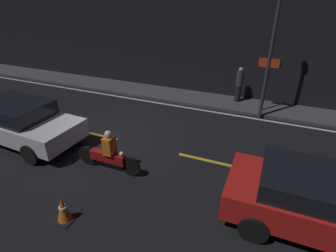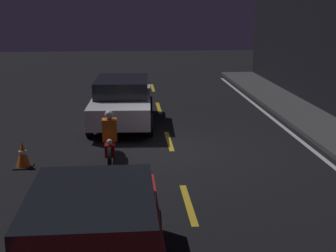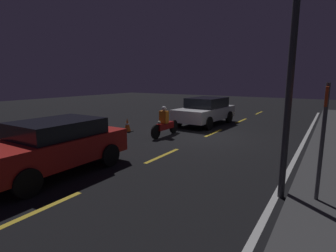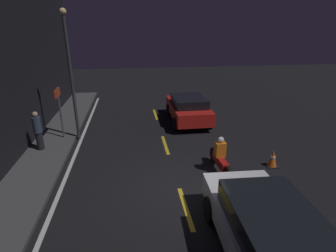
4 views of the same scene
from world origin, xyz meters
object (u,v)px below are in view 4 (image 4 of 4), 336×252
Objects in this scene: pedestrian at (38,131)px; shop_sign at (59,103)px; motorcycle at (220,159)px; sedan_white at (267,231)px; street_lamp at (71,71)px; taxi_red at (188,108)px; traffic_cone_near at (273,159)px.

shop_sign is (1.23, -0.67, 0.83)m from pedestrian.
pedestrian is 1.63m from shop_sign.
motorcycle is 7.57m from shop_sign.
street_lamp is at bearing 37.22° from sedan_white.
pedestrian reaches higher than sedan_white.
pedestrian is at bearing 67.92° from motorcycle.
taxi_red is 2.44× the size of pedestrian.
pedestrian is 2.89m from street_lamp.
taxi_red is at bearing -1.11° from motorcycle.
street_lamp reaches higher than traffic_cone_near.
taxi_red is at bearing -67.58° from pedestrian.
shop_sign reaches higher than taxi_red.
sedan_white is at bearing 178.11° from taxi_red.
shop_sign reaches higher than motorcycle.
motorcycle is at bearing -124.97° from street_lamp.
sedan_white reaches higher than motorcycle.
shop_sign reaches higher than pedestrian.
street_lamp is (3.78, 7.78, 2.90)m from traffic_cone_near.
taxi_red reaches higher than motorcycle.
pedestrian is at bearing 48.21° from sedan_white.
taxi_red is 1.88× the size of motorcycle.
taxi_red is 0.71× the size of street_lamp.
traffic_cone_near is at bearing -114.24° from shop_sign.
sedan_white is 9.78m from street_lamp.
motorcycle is 2.16m from traffic_cone_near.
shop_sign reaches higher than sedan_white.
traffic_cone_near is at bearing -86.35° from motorcycle.
street_lamp is at bearing -48.60° from pedestrian.
traffic_cone_near is (4.02, -2.41, -0.49)m from sedan_white.
street_lamp reaches higher than sedan_white.
motorcycle is at bearing 179.56° from taxi_red.
pedestrian reaches higher than motorcycle.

